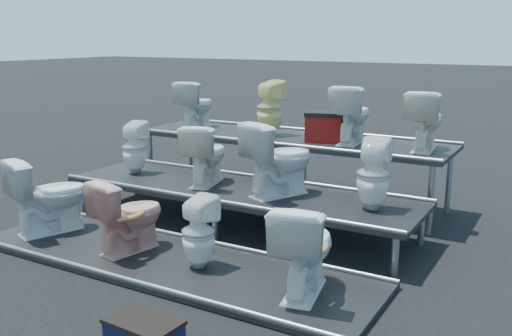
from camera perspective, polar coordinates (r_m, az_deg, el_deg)
The scene contains 18 objects.
ground at distance 6.66m, azimuth -1.78°, elevation -5.90°, with size 80.00×80.00×0.00m, color black.
tier_front at distance 5.65m, azimuth -8.80°, elevation -9.28°, with size 4.20×1.20×0.06m, color black.
tier_mid at distance 6.58m, azimuth -1.79°, elevation -4.01°, with size 4.20×1.20×0.46m, color black.
tier_back at distance 7.63m, azimuth 3.32°, elevation -0.06°, with size 4.20×1.20×0.86m, color black.
toilet_0 at distance 6.60m, azimuth -19.98°, elevation -2.54°, with size 0.47×0.82×0.84m, color silver.
toilet_1 at distance 5.81m, azimuth -12.62°, elevation -4.58°, with size 0.42×0.73×0.75m, color #E19B8D.
toilet_2 at distance 5.31m, azimuth -5.77°, elevation -6.41°, with size 0.31×0.31×0.68m, color silver.
toilet_3 at distance 4.78m, azimuth 4.84°, elevation -7.90°, with size 0.45×0.78×0.80m, color silver.
toilet_4 at distance 7.35m, azimuth -12.05°, elevation 2.02°, with size 0.30×0.30×0.66m, color silver.
toilet_5 at distance 6.67m, azimuth -5.05°, elevation 1.40°, with size 0.40×0.70×0.72m, color white.
toilet_6 at distance 6.17m, azimuth 2.33°, elevation 0.95°, with size 0.46×0.80×0.82m, color silver.
toilet_7 at distance 5.78m, azimuth 11.66°, elevation -0.62°, with size 0.33×0.33×0.72m, color silver.
toilet_8 at distance 8.27m, azimuth -6.04°, elevation 6.32°, with size 0.38×0.66×0.68m, color silver.
toilet_9 at distance 7.63m, azimuth 1.34°, elevation 6.04°, with size 0.33×0.34×0.73m, color #E7E190.
toilet_10 at distance 7.15m, azimuth 9.54°, elevation 5.33°, with size 0.40×0.71×0.72m, color silver.
toilet_11 at distance 6.90m, azimuth 16.52°, elevation 4.60°, with size 0.39×0.69×0.70m, color white.
red_crate at distance 7.27m, azimuth 6.85°, elevation 3.96°, with size 0.45×0.36×0.32m, color maroon.
step_stool at distance 4.29m, azimuth -11.14°, elevation -16.12°, with size 0.51×0.31×0.19m, color black.
Camera 1 is at (3.31, -5.35, 2.17)m, focal length 40.00 mm.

